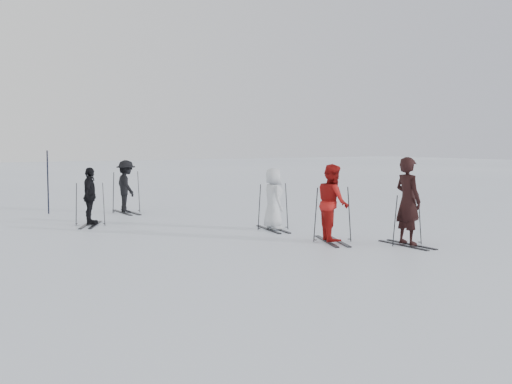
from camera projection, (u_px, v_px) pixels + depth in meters
ground at (278, 236)px, 15.37m from camera, size 120.00×120.00×0.00m
skier_near_dark at (408, 202)px, 13.95m from camera, size 0.49×0.72×1.91m
skier_red at (333, 204)px, 14.48m from camera, size 0.93×1.03×1.74m
skier_grey at (273, 199)px, 16.46m from camera, size 0.65×0.85×1.57m
skier_uphill_left at (90, 197)px, 17.31m from camera, size 0.75×0.98×1.54m
skier_uphill_far at (126, 187)px, 20.37m from camera, size 0.66×1.09×1.65m
skis_near_dark at (408, 219)px, 13.98m from camera, size 1.63×0.93×1.16m
skis_red at (333, 214)px, 14.50m from camera, size 1.99×1.54×1.29m
skis_grey at (273, 206)px, 16.47m from camera, size 1.84×1.24×1.23m
skis_uphill_left at (90, 203)px, 17.33m from camera, size 1.86×1.53×1.20m
skis_uphill_far at (126, 192)px, 20.38m from camera, size 1.90×1.07×1.35m
piste_marker at (48, 182)px, 20.03m from camera, size 0.05×0.05×1.99m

